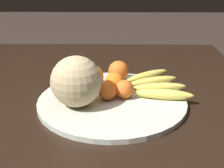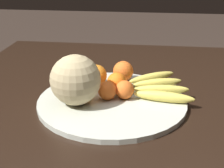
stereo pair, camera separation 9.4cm
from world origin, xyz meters
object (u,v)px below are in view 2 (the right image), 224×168
Objects in this scene: kitchen_table at (98,131)px; orange_front_right at (96,75)px; fruit_bowl at (112,101)px; orange_mid_center at (117,82)px; orange_front_left at (123,71)px; melon at (75,80)px; orange_back_right at (76,80)px; orange_top_small at (125,90)px; produce_tag at (105,87)px; orange_back_left at (107,90)px; banana_bunch at (158,87)px.

orange_front_right is at bearing -168.89° from kitchen_table.
fruit_bowl is 0.07m from orange_mid_center.
fruit_bowl is 6.46× the size of orange_front_left.
melon is 0.12m from orange_back_right.
orange_back_right reaches higher than orange_top_small.
orange_mid_center is at bearing 132.60° from melon.
melon is 0.16m from produce_tag.
orange_back_right is (-0.11, -0.03, -0.04)m from melon.
orange_back_right is 0.10m from produce_tag.
orange_front_right is (-0.10, -0.07, 0.04)m from fruit_bowl.
kitchen_table is at bearing -74.50° from orange_top_small.
orange_top_small is at bearing 109.87° from melon.
orange_back_right is 1.09× the size of orange_top_small.
orange_mid_center is at bearing 62.31° from orange_front_right.
produce_tag is at bearing -158.38° from fruit_bowl.
kitchen_table is at bearing -73.43° from fruit_bowl.
melon is at bearing 13.76° from orange_back_right.
orange_mid_center reaches higher than fruit_bowl.
orange_back_right is at bearing -120.45° from orange_back_left.
produce_tag is at bearing -121.66° from orange_mid_center.
fruit_bowl is at bearing 63.21° from orange_back_right.
fruit_bowl is at bearing 106.57° from kitchen_table.
fruit_bowl is 0.13m from orange_front_right.
fruit_bowl is 0.15m from orange_back_right.
orange_back_left is (0.00, -0.01, 0.04)m from fruit_bowl.
fruit_bowl is 7.23× the size of orange_mid_center.
produce_tag is (-0.10, 0.01, 0.11)m from kitchen_table.
produce_tag is at bearing -167.17° from orange_back_left.
orange_back_right reaches higher than produce_tag.
orange_mid_center is at bearing -7.90° from orange_front_left.
melon reaches higher than orange_front_left.
kitchen_table is 0.14m from orange_back_left.
banana_bunch is at bearing 116.55° from orange_back_left.
melon is (0.03, -0.06, 0.19)m from kitchen_table.
orange_top_small is (-0.02, 0.08, 0.14)m from kitchen_table.
orange_back_right reaches higher than fruit_bowl.
orange_top_small reaches higher than fruit_bowl.
orange_front_left is at bearing 172.10° from orange_mid_center.
melon reaches higher than produce_tag.
kitchen_table is 18.31× the size of produce_tag.
orange_front_right is at bearing 165.37° from melon.
orange_back_right is (-0.00, -0.14, -0.00)m from orange_mid_center.
orange_back_left is at bearing -166.64° from banana_bunch.
fruit_bowl is 0.16m from banana_bunch.
banana_bunch is at bearing 122.35° from orange_top_small.
produce_tag reaches higher than kitchen_table.
banana_bunch is 3.28× the size of produce_tag.
banana_bunch is 3.39× the size of orange_front_right.
orange_back_left is at bearing -19.15° from orange_mid_center.
kitchen_table is 3.00× the size of fruit_bowl.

